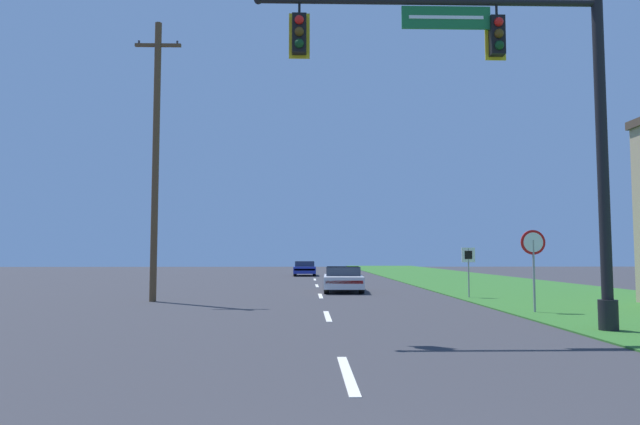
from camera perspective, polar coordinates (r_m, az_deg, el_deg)
The scene contains 8 objects.
grass_verge_right at distance 34.56m, azimuth 17.51°, elevation -6.95°, with size 10.00×110.00×0.04m.
road_center_line at distance 24.74m, azimuth 0.05°, elevation -8.35°, with size 0.16×34.80×0.01m.
signal_mast at distance 14.57m, azimuth 19.51°, elevation 9.83°, with size 8.50×0.47×8.69m.
car_ahead at distance 27.65m, azimuth 2.32°, elevation -6.67°, with size 1.99×4.42×1.19m.
far_car at distance 48.12m, azimuth -1.54°, elevation -5.62°, with size 1.82×4.28×1.19m.
stop_sign at distance 18.75m, azimuth 20.55°, elevation -3.73°, with size 0.76×0.07×2.50m.
route_sign_post at distance 24.28m, azimuth 14.62°, elevation -4.70°, with size 0.55×0.06×2.03m.
utility_pole_near at distance 23.10m, azimuth -16.11°, elevation 5.49°, with size 1.80×0.26×10.91m.
Camera 1 is at (-0.62, -2.67, 1.80)m, focal length 32.00 mm.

